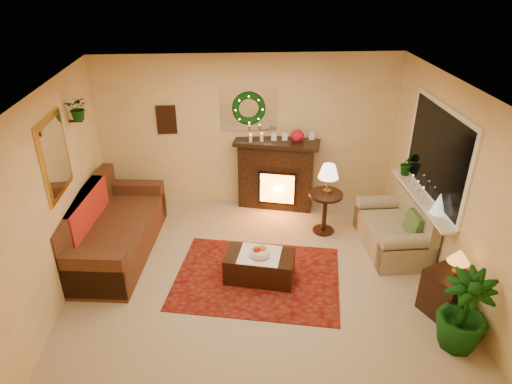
{
  "coord_description": "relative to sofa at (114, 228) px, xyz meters",
  "views": [
    {
      "loc": [
        -0.34,
        -5.01,
        3.95
      ],
      "look_at": [
        0.0,
        0.35,
        1.15
      ],
      "focal_mm": 32.0,
      "sensor_mm": 36.0,
      "label": 1
    }
  ],
  "objects": [
    {
      "name": "floor",
      "position": [
        2.04,
        -0.74,
        -0.43
      ],
      "size": [
        5.0,
        5.0,
        0.0
      ],
      "primitive_type": "plane",
      "color": "beige",
      "rests_on": "ground"
    },
    {
      "name": "ceiling",
      "position": [
        2.04,
        -0.74,
        2.17
      ],
      "size": [
        5.0,
        5.0,
        0.0
      ],
      "primitive_type": "plane",
      "color": "white",
      "rests_on": "ground"
    },
    {
      "name": "wall_back",
      "position": [
        2.04,
        1.51,
        0.87
      ],
      "size": [
        5.0,
        5.0,
        0.0
      ],
      "primitive_type": "plane",
      "color": "#EFD88C",
      "rests_on": "ground"
    },
    {
      "name": "wall_front",
      "position": [
        2.04,
        -2.99,
        0.87
      ],
      "size": [
        5.0,
        5.0,
        0.0
      ],
      "primitive_type": "plane",
      "color": "#EFD88C",
      "rests_on": "ground"
    },
    {
      "name": "wall_left",
      "position": [
        -0.46,
        -0.74,
        0.87
      ],
      "size": [
        4.5,
        4.5,
        0.0
      ],
      "primitive_type": "plane",
      "color": "#EFD88C",
      "rests_on": "ground"
    },
    {
      "name": "wall_right",
      "position": [
        4.54,
        -0.74,
        0.87
      ],
      "size": [
        4.5,
        4.5,
        0.0
      ],
      "primitive_type": "plane",
      "color": "#EFD88C",
      "rests_on": "ground"
    },
    {
      "name": "area_rug",
      "position": [
        2.04,
        -0.74,
        -0.42
      ],
      "size": [
        2.5,
        2.07,
        0.01
      ],
      "primitive_type": "cube",
      "rotation": [
        0.0,
        0.0,
        -0.2
      ],
      "color": "#490B03",
      "rests_on": "floor"
    },
    {
      "name": "sofa",
      "position": [
        0.0,
        0.0,
        0.0
      ],
      "size": [
        1.22,
        2.31,
        0.95
      ],
      "primitive_type": "cube",
      "rotation": [
        0.0,
        0.0,
        -0.11
      ],
      "color": "#4D2B20",
      "rests_on": "floor"
    },
    {
      "name": "red_throw",
      "position": [
        -0.04,
        0.16,
        0.03
      ],
      "size": [
        0.8,
        1.31,
        0.02
      ],
      "primitive_type": "cube",
      "color": "red",
      "rests_on": "sofa"
    },
    {
      "name": "fireplace",
      "position": [
        2.49,
        1.3,
        0.12
      ],
      "size": [
        1.31,
        0.69,
        1.15
      ],
      "primitive_type": "cube",
      "rotation": [
        0.0,
        0.0,
        -0.24
      ],
      "color": "black",
      "rests_on": "floor"
    },
    {
      "name": "poinsettia",
      "position": [
        2.83,
        1.27,
        0.87
      ],
      "size": [
        0.22,
        0.22,
        0.22
      ],
      "primitive_type": "sphere",
      "color": "#B10F23",
      "rests_on": "fireplace"
    },
    {
      "name": "mantel_candle_a",
      "position": [
        2.06,
        1.26,
        0.83
      ],
      "size": [
        0.06,
        0.06,
        0.17
      ],
      "primitive_type": "cylinder",
      "color": "beige",
      "rests_on": "fireplace"
    },
    {
      "name": "mantel_candle_b",
      "position": [
        2.24,
        1.28,
        0.83
      ],
      "size": [
        0.06,
        0.06,
        0.19
      ],
      "primitive_type": "cylinder",
      "color": "#FFF3C8",
      "rests_on": "fireplace"
    },
    {
      "name": "mantel_mirror",
      "position": [
        2.04,
        1.49,
        1.27
      ],
      "size": [
        0.92,
        0.02,
        0.72
      ],
      "primitive_type": "cube",
      "color": "white",
      "rests_on": "wall_back"
    },
    {
      "name": "wreath",
      "position": [
        2.04,
        1.45,
        1.29
      ],
      "size": [
        0.55,
        0.11,
        0.55
      ],
      "primitive_type": "torus",
      "rotation": [
        1.57,
        0.0,
        0.0
      ],
      "color": "#194719",
      "rests_on": "wall_back"
    },
    {
      "name": "wall_art",
      "position": [
        0.69,
        1.49,
        1.12
      ],
      "size": [
        0.32,
        0.03,
        0.48
      ],
      "primitive_type": "cube",
      "color": "#381E11",
      "rests_on": "wall_back"
    },
    {
      "name": "gold_mirror",
      "position": [
        -0.44,
        -0.44,
        1.32
      ],
      "size": [
        0.03,
        0.84,
        1.0
      ],
      "primitive_type": "cube",
      "color": "gold",
      "rests_on": "wall_left"
    },
    {
      "name": "hanging_plant",
      "position": [
        -0.3,
        0.31,
        1.54
      ],
      "size": [
        0.33,
        0.28,
        0.36
      ],
      "primitive_type": "imported",
      "color": "#194719",
      "rests_on": "wall_left"
    },
    {
      "name": "loveseat",
      "position": [
        4.1,
        -0.13,
        -0.01
      ],
      "size": [
        0.81,
        1.37,
        0.78
      ],
      "primitive_type": "cube",
      "rotation": [
        0.0,
        0.0,
        0.02
      ],
      "color": "gray",
      "rests_on": "floor"
    },
    {
      "name": "window_frame",
      "position": [
        4.53,
        -0.19,
        1.12
      ],
      "size": [
        0.03,
        1.86,
        1.36
      ],
      "primitive_type": "cube",
      "color": "white",
      "rests_on": "wall_right"
    },
    {
      "name": "window_glass",
      "position": [
        4.51,
        -0.19,
        1.12
      ],
      "size": [
        0.02,
        1.7,
        1.22
      ],
      "primitive_type": "cube",
      "color": "black",
      "rests_on": "wall_right"
    },
    {
      "name": "window_sill",
      "position": [
        4.42,
        -0.19,
        0.44
      ],
      "size": [
        0.22,
        1.86,
        0.04
      ],
      "primitive_type": "cube",
      "color": "white",
      "rests_on": "wall_right"
    },
    {
      "name": "mini_tree",
      "position": [
        4.44,
        -0.65,
        0.61
      ],
      "size": [
        0.2,
        0.2,
        0.3
      ],
      "primitive_type": "cone",
      "color": "white",
      "rests_on": "window_sill"
    },
    {
      "name": "sill_plant",
      "position": [
        4.45,
        0.54,
        0.66
      ],
      "size": [
        0.27,
        0.22,
        0.5
      ],
      "primitive_type": "imported",
      "color": "black",
      "rests_on": "window_sill"
    },
    {
      "name": "side_table_round",
      "position": [
        3.17,
        0.39,
        -0.1
      ],
      "size": [
        0.57,
        0.57,
        0.69
      ],
      "primitive_type": "cylinder",
      "rotation": [
        0.0,
        0.0,
        0.08
      ],
      "color": "#3C2212",
      "rests_on": "floor"
    },
    {
      "name": "lamp_cream",
      "position": [
        3.19,
        0.41,
        0.45
      ],
      "size": [
        0.31,
        0.31,
        0.48
      ],
      "primitive_type": "cone",
      "color": "#FCDDBA",
      "rests_on": "side_table_round"
    },
    {
      "name": "end_table_square",
      "position": [
        4.3,
        -1.55,
        -0.16
      ],
      "size": [
        0.63,
        0.63,
        0.58
      ],
      "primitive_type": "cube",
      "rotation": [
        0.0,
        0.0,
        0.43
      ],
      "color": "black",
      "rests_on": "floor"
    },
    {
      "name": "lamp_tiffany",
      "position": [
        4.33,
        -1.57,
        0.32
      ],
      "size": [
        0.26,
        0.26,
        0.38
      ],
      "primitive_type": "cone",
      "color": "orange",
      "rests_on": "end_table_square"
    },
    {
      "name": "coffee_table",
      "position": [
        2.07,
        -0.75,
        -0.22
      ],
      "size": [
        1.01,
        0.7,
        0.38
      ],
      "primitive_type": "cube",
      "rotation": [
        0.0,
        0.0,
        -0.24
      ],
      "color": "black",
      "rests_on": "floor"
    },
    {
      "name": "fruit_bowl",
      "position": [
        2.06,
        -0.78,
        0.02
      ],
      "size": [
        0.26,
        0.26,
        0.06
      ],
      "primitive_type": "cylinder",
      "color": "silver",
      "rests_on": "coffee_table"
    },
    {
      "name": "floor_palm",
      "position": [
        4.21,
        -2.09,
        0.02
      ],
      "size": [
        2.19,
        2.19,
        2.95
      ],
      "primitive_type": "imported",
      "rotation": [
        0.0,
        0.0,
        -0.44
      ],
      "color": "#245E2A",
      "rests_on": "floor"
    }
  ]
}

